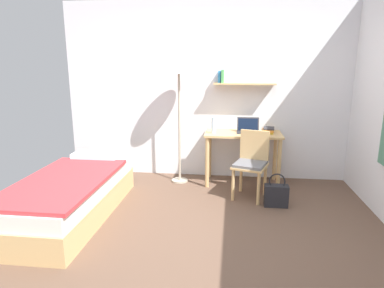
{
  "coord_description": "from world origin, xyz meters",
  "views": [
    {
      "loc": [
        0.33,
        -3.02,
        1.7
      ],
      "look_at": [
        -0.1,
        0.51,
        0.85
      ],
      "focal_mm": 31.49,
      "sensor_mm": 36.0,
      "label": 1
    }
  ],
  "objects_px": {
    "water_bottle": "(214,125)",
    "handbag": "(276,195)",
    "standing_lamp": "(179,71)",
    "laptop": "(248,129)",
    "book_stack": "(268,130)",
    "desk": "(243,143)",
    "bed": "(71,196)",
    "desk_chair": "(251,161)"
  },
  "relations": [
    {
      "from": "bed",
      "to": "standing_lamp",
      "type": "relative_size",
      "value": 1.12
    },
    {
      "from": "bed",
      "to": "handbag",
      "type": "bearing_deg",
      "value": 12.94
    },
    {
      "from": "bed",
      "to": "desk",
      "type": "xyz_separation_m",
      "value": [
        1.96,
        1.33,
        0.37
      ]
    },
    {
      "from": "desk_chair",
      "to": "water_bottle",
      "type": "height_order",
      "value": "water_bottle"
    },
    {
      "from": "water_bottle",
      "to": "handbag",
      "type": "bearing_deg",
      "value": -41.08
    },
    {
      "from": "desk",
      "to": "desk_chair",
      "type": "distance_m",
      "value": 0.52
    },
    {
      "from": "desk",
      "to": "water_bottle",
      "type": "xyz_separation_m",
      "value": [
        -0.42,
        -0.07,
        0.25
      ]
    },
    {
      "from": "bed",
      "to": "water_bottle",
      "type": "xyz_separation_m",
      "value": [
        1.54,
        1.25,
        0.62
      ]
    },
    {
      "from": "desk",
      "to": "water_bottle",
      "type": "distance_m",
      "value": 0.49
    },
    {
      "from": "desk_chair",
      "to": "standing_lamp",
      "type": "distance_m",
      "value": 1.58
    },
    {
      "from": "bed",
      "to": "water_bottle",
      "type": "relative_size",
      "value": 8.92
    },
    {
      "from": "bed",
      "to": "laptop",
      "type": "xyz_separation_m",
      "value": [
        2.03,
        1.36,
        0.56
      ]
    },
    {
      "from": "book_stack",
      "to": "standing_lamp",
      "type": "bearing_deg",
      "value": -176.77
    },
    {
      "from": "desk_chair",
      "to": "desk",
      "type": "bearing_deg",
      "value": 101.54
    },
    {
      "from": "bed",
      "to": "handbag",
      "type": "distance_m",
      "value": 2.42
    },
    {
      "from": "desk",
      "to": "water_bottle",
      "type": "relative_size",
      "value": 4.78
    },
    {
      "from": "desk_chair",
      "to": "water_bottle",
      "type": "distance_m",
      "value": 0.77
    },
    {
      "from": "bed",
      "to": "laptop",
      "type": "bearing_deg",
      "value": 33.95
    },
    {
      "from": "bed",
      "to": "desk_chair",
      "type": "height_order",
      "value": "desk_chair"
    },
    {
      "from": "water_bottle",
      "to": "handbag",
      "type": "relative_size",
      "value": 0.54
    },
    {
      "from": "bed",
      "to": "desk",
      "type": "height_order",
      "value": "desk"
    },
    {
      "from": "standing_lamp",
      "to": "laptop",
      "type": "relative_size",
      "value": 5.74
    },
    {
      "from": "desk",
      "to": "handbag",
      "type": "bearing_deg",
      "value": -63.07
    },
    {
      "from": "bed",
      "to": "water_bottle",
      "type": "height_order",
      "value": "water_bottle"
    },
    {
      "from": "laptop",
      "to": "book_stack",
      "type": "relative_size",
      "value": 1.29
    },
    {
      "from": "desk_chair",
      "to": "handbag",
      "type": "height_order",
      "value": "desk_chair"
    },
    {
      "from": "laptop",
      "to": "handbag",
      "type": "height_order",
      "value": "laptop"
    },
    {
      "from": "laptop",
      "to": "book_stack",
      "type": "height_order",
      "value": "laptop"
    },
    {
      "from": "desk",
      "to": "book_stack",
      "type": "bearing_deg",
      "value": 5.22
    },
    {
      "from": "bed",
      "to": "standing_lamp",
      "type": "bearing_deg",
      "value": 50.78
    },
    {
      "from": "standing_lamp",
      "to": "laptop",
      "type": "xyz_separation_m",
      "value": [
        0.97,
        0.08,
        -0.8
      ]
    },
    {
      "from": "bed",
      "to": "desk",
      "type": "relative_size",
      "value": 1.87
    },
    {
      "from": "standing_lamp",
      "to": "laptop",
      "type": "height_order",
      "value": "standing_lamp"
    },
    {
      "from": "bed",
      "to": "book_stack",
      "type": "bearing_deg",
      "value": 30.47
    },
    {
      "from": "handbag",
      "to": "desk",
      "type": "bearing_deg",
      "value": 116.93
    },
    {
      "from": "standing_lamp",
      "to": "water_bottle",
      "type": "xyz_separation_m",
      "value": [
        0.49,
        -0.04,
        -0.74
      ]
    },
    {
      "from": "standing_lamp",
      "to": "water_bottle",
      "type": "bearing_deg",
      "value": -4.17
    },
    {
      "from": "standing_lamp",
      "to": "bed",
      "type": "bearing_deg",
      "value": -129.22
    },
    {
      "from": "desk_chair",
      "to": "book_stack",
      "type": "relative_size",
      "value": 3.54
    },
    {
      "from": "laptop",
      "to": "handbag",
      "type": "xyz_separation_m",
      "value": [
        0.33,
        -0.82,
        -0.66
      ]
    },
    {
      "from": "desk_chair",
      "to": "water_bottle",
      "type": "bearing_deg",
      "value": 140.83
    },
    {
      "from": "bed",
      "to": "desk_chair",
      "type": "xyz_separation_m",
      "value": [
        2.06,
        0.83,
        0.23
      ]
    }
  ]
}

